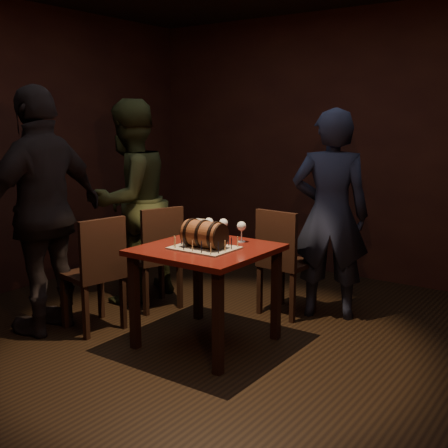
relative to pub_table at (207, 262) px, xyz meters
The scene contains 16 objects.
room_shell 0.77m from the pub_table, 38.43° to the right, with size 5.04×5.04×2.80m.
pub_table is the anchor object (origin of this frame).
cake_board 0.13m from the pub_table, 68.60° to the right, with size 0.45×0.35×0.01m, color gray.
barrel_cake 0.23m from the pub_table, 69.13° to the right, with size 0.36×0.21×0.21m.
birthday_candles 0.17m from the pub_table, 67.98° to the right, with size 0.40×0.30×0.09m.
wine_glass_left 0.41m from the pub_table, 123.74° to the left, with size 0.07×0.07×0.16m.
wine_glass_mid 0.39m from the pub_table, 102.50° to the left, with size 0.07×0.07×0.16m.
wine_glass_right 0.39m from the pub_table, 68.77° to the left, with size 0.07×0.07×0.16m.
pint_of_ale 0.31m from the pub_table, 131.55° to the left, with size 0.07×0.07×0.15m.
menu_card 0.46m from the pub_table, 135.86° to the left, with size 0.10×0.05×0.13m, color white, non-canonical shape.
chair_back 0.89m from the pub_table, 79.79° to the left, with size 0.43×0.43×0.93m.
chair_left_rear 0.91m from the pub_table, 155.78° to the left, with size 0.51×0.51×0.93m.
chair_left_front 0.92m from the pub_table, 160.83° to the right, with size 0.47×0.47×0.93m.
person_back 1.22m from the pub_table, 66.20° to the left, with size 0.65×0.42×1.77m, color #1B2036.
person_left_rear 1.36m from the pub_table, 159.33° to the left, with size 0.90×0.70×1.86m, color #30361B.
person_left_front 1.35m from the pub_table, 157.48° to the right, with size 1.14×0.47×1.94m, color black.
Camera 1 is at (2.33, -3.13, 1.68)m, focal length 45.00 mm.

